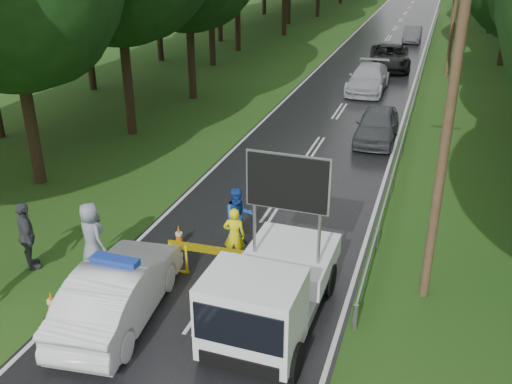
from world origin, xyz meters
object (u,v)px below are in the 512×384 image
at_px(barrier, 210,254).
at_px(queue_car_third, 390,57).
at_px(officer, 234,236).
at_px(queue_car_first, 377,125).
at_px(queue_car_fourth, 412,34).
at_px(police_sedan, 119,291).
at_px(queue_car_second, 368,78).
at_px(work_truck, 270,291).
at_px(civilian, 238,217).

relative_size(barrier, queue_car_third, 0.42).
height_order(officer, queue_car_first, officer).
distance_m(officer, queue_car_first, 12.15).
bearing_deg(queue_car_first, queue_car_fourth, 90.03).
distance_m(police_sedan, officer, 3.80).
bearing_deg(queue_car_third, queue_car_first, -92.80).
bearing_deg(queue_car_first, queue_car_third, 93.32).
distance_m(queue_car_second, queue_car_fourth, 17.96).
relative_size(officer, queue_car_second, 0.33).
height_order(work_truck, queue_car_third, work_truck).
relative_size(officer, queue_car_third, 0.30).
relative_size(police_sedan, queue_car_second, 0.93).
distance_m(barrier, officer, 1.06).
distance_m(officer, civilian, 1.03).
height_order(civilian, queue_car_first, civilian).
bearing_deg(work_truck, police_sedan, -167.38).
height_order(queue_car_first, queue_car_third, queue_car_third).
height_order(officer, queue_car_second, officer).
bearing_deg(barrier, police_sedan, -123.09).
relative_size(queue_car_second, queue_car_fourth, 1.30).
distance_m(barrier, queue_car_second, 21.78).
distance_m(civilian, queue_car_first, 11.24).
height_order(barrier, queue_car_second, queue_car_second).
bearing_deg(civilian, police_sedan, -143.01).
bearing_deg(queue_car_third, officer, -99.86).
xyz_separation_m(officer, queue_car_third, (1.46, 27.31, -0.05)).
relative_size(police_sedan, queue_car_fourth, 1.22).
height_order(queue_car_second, queue_car_fourth, queue_car_second).
xyz_separation_m(work_truck, queue_car_second, (-0.95, 23.38, -0.32)).
height_order(officer, queue_car_fourth, officer).
relative_size(police_sedan, civilian, 2.64).
height_order(work_truck, queue_car_second, work_truck).
bearing_deg(police_sedan, queue_car_second, -102.88).
distance_m(work_truck, queue_car_second, 23.40).
bearing_deg(officer, queue_car_fourth, -104.82).
bearing_deg(queue_car_fourth, officer, -93.09).
bearing_deg(queue_car_first, officer, -102.75).
height_order(work_truck, queue_car_first, work_truck).
xyz_separation_m(officer, queue_car_second, (0.90, 20.74, -0.09)).
height_order(work_truck, civilian, work_truck).
relative_size(police_sedan, queue_car_third, 0.85).
bearing_deg(queue_car_fourth, civilian, -93.54).
distance_m(police_sedan, queue_car_fourth, 42.20).
bearing_deg(officer, work_truck, 113.44).
height_order(queue_car_first, queue_car_fourth, queue_car_first).
distance_m(queue_car_first, queue_car_third, 15.46).
relative_size(barrier, officer, 1.42).
height_order(civilian, queue_car_third, civilian).
bearing_deg(police_sedan, barrier, -127.57).
distance_m(police_sedan, work_truck, 3.69).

